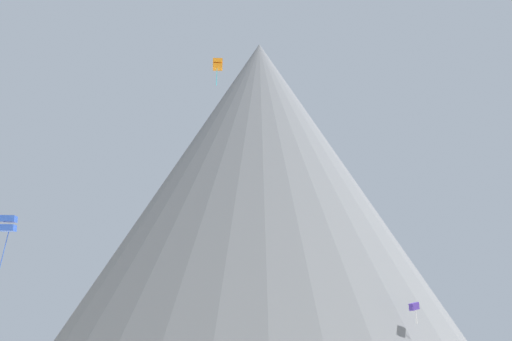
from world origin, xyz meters
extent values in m
cone|color=slate|center=(-5.51, 80.23, 27.38)|extent=(93.11, 93.11, 54.76)
cone|color=slate|center=(-7.67, 78.81, 13.38)|extent=(33.02, 33.02, 26.76)
cone|color=slate|center=(-14.11, 86.24, 13.02)|extent=(44.04, 44.04, 26.03)
cube|color=orange|center=(-7.23, 49.26, 36.33)|extent=(1.44, 1.45, 0.59)
cube|color=orange|center=(-7.23, 49.26, 37.05)|extent=(1.44, 1.45, 0.59)
cylinder|color=#33BCDB|center=(-7.34, 49.26, 34.94)|extent=(0.17, 0.31, 2.23)
cube|color=blue|center=(-23.50, 30.91, 12.56)|extent=(1.65, 1.68, 0.72)
cube|color=blue|center=(-23.50, 30.91, 13.42)|extent=(1.65, 1.68, 0.72)
cylinder|color=blue|center=(-23.67, 30.91, 10.11)|extent=(0.53, 0.43, 4.27)
cube|color=#5138B2|center=(16.48, 57.02, 6.16)|extent=(1.33, 1.29, 0.64)
cube|color=#5138B2|center=(16.48, 57.02, 6.60)|extent=(1.33, 1.29, 0.64)
cylinder|color=white|center=(16.67, 57.02, 5.10)|extent=(0.09, 0.25, 1.69)
camera|label=1|loc=(6.92, -24.03, 2.45)|focal=44.06mm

